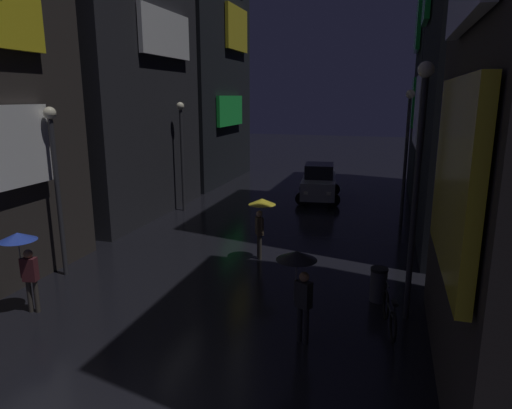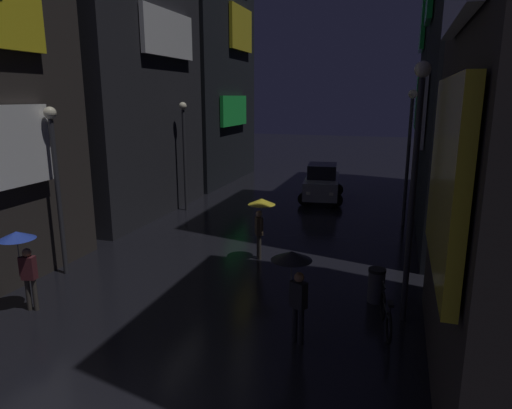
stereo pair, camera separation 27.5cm
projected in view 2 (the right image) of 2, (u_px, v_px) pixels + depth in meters
building_left_far at (202, 3)px, 27.74m from camera, size 4.25×8.66×21.76m
building_right_far at (467, 25)px, 23.23m from camera, size 4.25×7.40×17.83m
pedestrian_foreground_right_yellow at (261, 212)px, 15.00m from camera, size 0.90×0.90×2.12m
pedestrian_foreground_left_blue at (21, 249)px, 11.34m from camera, size 0.90×0.90×2.12m
pedestrian_far_right_black at (294, 271)px, 9.86m from camera, size 0.90×0.90×2.12m
bicycle_parked_at_storefront at (386, 315)px, 10.62m from camera, size 0.34×1.81×0.96m
car_distant at (322, 183)px, 24.03m from camera, size 2.57×4.29×1.92m
streetlamp_right_far at (409, 143)px, 18.63m from camera, size 0.36×0.36×5.64m
streetlamp_right_near at (415, 168)px, 10.37m from camera, size 0.36×0.36×6.11m
streetlamp_left_far at (184, 143)px, 21.32m from camera, size 0.36×0.36×5.11m
streetlamp_left_near at (56, 171)px, 13.45m from camera, size 0.36×0.36×5.08m
trash_bin at (376, 285)px, 12.12m from camera, size 0.46×0.46×0.93m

